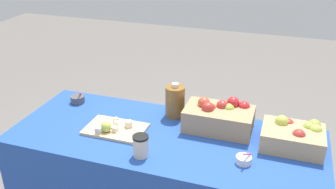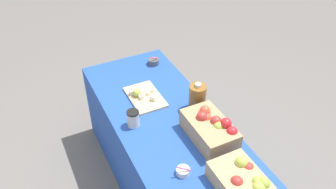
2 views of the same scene
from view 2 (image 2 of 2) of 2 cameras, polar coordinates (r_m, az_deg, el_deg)
The scene contains 9 objects.
ground_plane at distance 3.15m, azimuth -0.15°, elevation -14.23°, with size 10.00×10.00×0.00m, color slate.
table at distance 2.86m, azimuth -0.16°, elevation -9.66°, with size 1.90×0.76×0.74m, color #234CAD.
apple_crate_left at distance 2.18m, azimuth 11.76°, elevation -13.40°, with size 0.35×0.26×0.16m.
apple_crate_middle at distance 2.43m, azimuth 6.80°, elevation -5.41°, with size 0.42×0.25×0.20m.
cutting_board_front at distance 2.80m, azimuth -3.91°, elevation -0.29°, with size 0.37×0.24×0.08m.
sample_bowl_near at distance 3.20m, azimuth -2.36°, elevation 5.33°, with size 0.10×0.10×0.10m.
sample_bowl_mid at distance 2.24m, azimuth 2.45°, elevation -12.26°, with size 0.09×0.09×0.09m.
cider_jug at distance 2.65m, azimuth 4.76°, elevation -0.48°, with size 0.13×0.13×0.23m.
coffee_cup at distance 2.53m, azimuth -5.65°, elevation -3.88°, with size 0.09×0.09×0.13m.
Camera 2 is at (1.74, -0.85, 2.48)m, focal length 37.77 mm.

